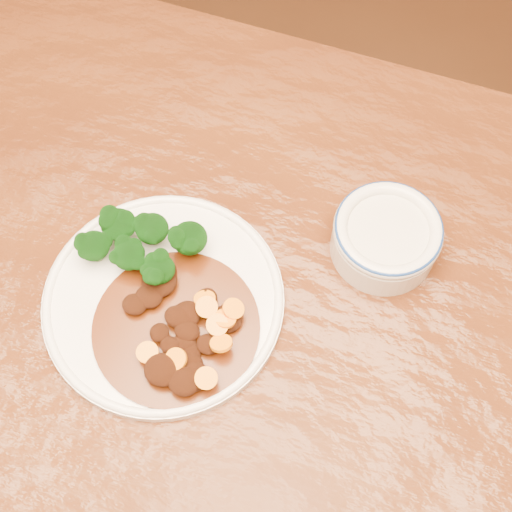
% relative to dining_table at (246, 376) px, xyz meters
% --- Properties ---
extents(ground, '(4.00, 4.00, 0.00)m').
position_rel_dining_table_xyz_m(ground, '(0.00, 0.00, -0.67)').
color(ground, '#492612').
rests_on(ground, ground).
extents(dining_table, '(1.55, 0.99, 0.75)m').
position_rel_dining_table_xyz_m(dining_table, '(0.00, 0.00, 0.00)').
color(dining_table, '#52260E').
rests_on(dining_table, ground).
extents(dinner_plate, '(0.27, 0.27, 0.02)m').
position_rel_dining_table_xyz_m(dinner_plate, '(-0.11, 0.02, 0.09)').
color(dinner_plate, white).
rests_on(dinner_plate, dining_table).
extents(broccoli_florets, '(0.13, 0.09, 0.05)m').
position_rel_dining_table_xyz_m(broccoli_florets, '(-0.15, 0.06, 0.12)').
color(broccoli_florets, '#69984E').
rests_on(broccoli_florets, dinner_plate).
extents(mince_stew, '(0.18, 0.18, 0.03)m').
position_rel_dining_table_xyz_m(mince_stew, '(-0.07, -0.01, 0.10)').
color(mince_stew, '#4F2308').
rests_on(mince_stew, dinner_plate).
extents(dip_bowl, '(0.12, 0.12, 0.06)m').
position_rel_dining_table_xyz_m(dip_bowl, '(0.10, 0.18, 0.11)').
color(dip_bowl, beige).
rests_on(dip_bowl, dining_table).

